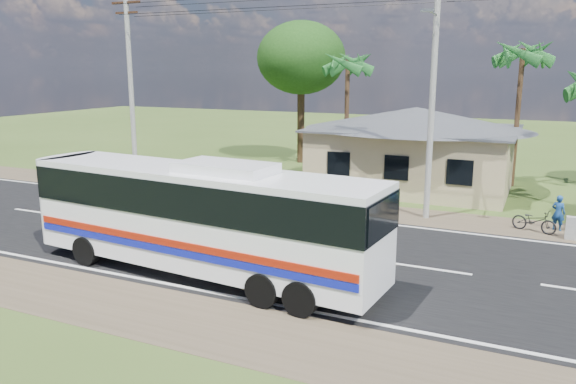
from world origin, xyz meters
name	(u,v)px	position (x,y,z in m)	size (l,w,h in m)	color
ground	(306,251)	(0.00, 0.00, 0.00)	(120.00, 120.00, 0.00)	#354D1B
road	(306,251)	(0.00, 0.00, 0.01)	(120.00, 16.00, 0.03)	black
house	(415,139)	(1.00, 13.00, 2.64)	(12.40, 10.00, 5.00)	tan
utility_poles	(425,85)	(2.67, 6.49, 5.77)	(32.80, 2.22, 11.00)	#9E9E99
palm_mid	(523,55)	(6.00, 15.50, 7.16)	(2.80, 2.80, 8.20)	#47301E
palm_far	(348,65)	(-4.00, 16.00, 6.68)	(2.80, 2.80, 7.70)	#47301E
tree_behind_house	(301,58)	(-8.00, 18.00, 7.12)	(6.00, 6.00, 9.61)	#47301E
coach_bus	(201,211)	(-2.09, -3.56, 2.12)	(12.13, 3.50, 3.72)	white
motorcycle	(534,221)	(7.38, 6.10, 0.46)	(0.62, 1.77, 0.93)	black
person	(558,213)	(8.24, 6.76, 0.73)	(0.53, 0.35, 1.47)	navy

